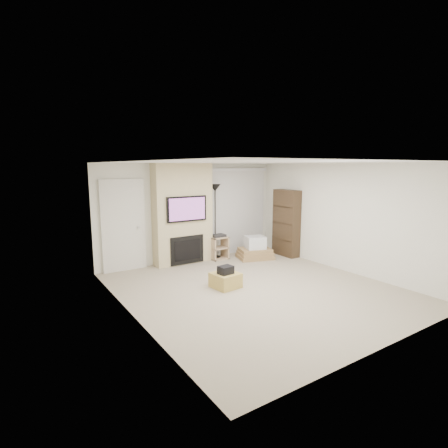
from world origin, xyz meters
TOP-DOWN VIEW (x-y plane):
  - floor at (0.00, 0.00)m, footprint 5.00×5.50m
  - ceiling at (0.00, 0.00)m, footprint 5.00×5.50m
  - wall_back at (0.00, 2.75)m, footprint 5.00×0.00m
  - wall_front at (0.00, -2.75)m, footprint 5.00×0.00m
  - wall_left at (-2.50, 0.00)m, footprint 0.00×5.50m
  - wall_right at (2.50, 0.00)m, footprint 0.00×5.50m
  - hvac_vent at (0.40, 0.80)m, footprint 0.35×0.18m
  - ottoman at (-0.48, 0.42)m, footprint 0.56×0.56m
  - black_bag at (-0.50, 0.37)m, footprint 0.30×0.25m
  - fireplace_wall at (-0.35, 2.54)m, footprint 1.50×0.47m
  - entry_door at (-1.80, 2.71)m, footprint 1.02×0.11m
  - vertical_blinds at (1.40, 2.70)m, footprint 1.98×0.10m
  - floor_lamp at (0.56, 2.49)m, footprint 0.29×0.29m
  - av_stand at (0.58, 2.36)m, footprint 0.45×0.38m
  - box_stack at (1.43, 1.88)m, footprint 1.05×0.91m
  - bookshelf at (2.34, 1.68)m, footprint 0.30×0.80m

SIDE VIEW (x-z plane):
  - floor at x=0.00m, z-range 0.00..0.00m
  - ottoman at x=-0.48m, z-range 0.00..0.30m
  - box_stack at x=1.43m, z-range -0.07..0.52m
  - av_stand at x=0.58m, z-range 0.02..0.68m
  - black_bag at x=-0.50m, z-range 0.30..0.46m
  - bookshelf at x=2.34m, z-range 0.00..1.80m
  - entry_door at x=-1.80m, z-range -0.02..2.12m
  - fireplace_wall at x=-0.35m, z-range -0.01..2.49m
  - wall_back at x=0.00m, z-range 0.00..2.50m
  - wall_front at x=0.00m, z-range 0.00..2.50m
  - wall_left at x=-2.50m, z-range 0.00..2.50m
  - wall_right at x=2.50m, z-range 0.00..2.50m
  - vertical_blinds at x=1.40m, z-range 0.09..2.46m
  - floor_lamp at x=0.56m, z-range 0.57..2.53m
  - hvac_vent at x=0.40m, z-range 2.49..2.50m
  - ceiling at x=0.00m, z-range 2.50..2.50m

